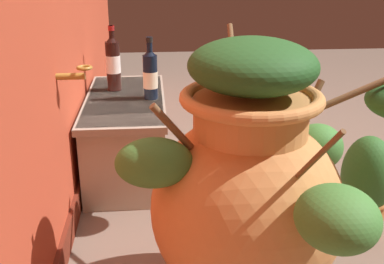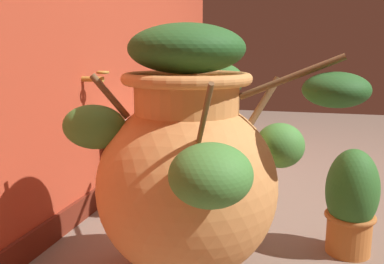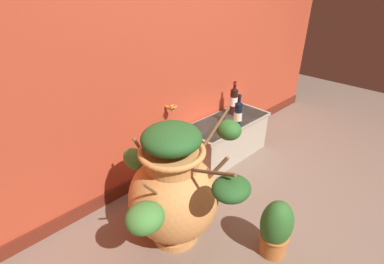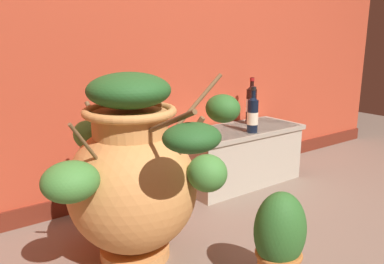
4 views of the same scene
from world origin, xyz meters
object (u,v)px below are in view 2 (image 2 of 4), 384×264
object	(u,v)px
wine_bottle_left	(165,89)
wine_bottle_middle	(187,97)
terracotta_urn	(191,166)
potted_shrub	(351,202)

from	to	relation	value
wine_bottle_left	wine_bottle_middle	world-z (taller)	wine_bottle_left
wine_bottle_left	wine_bottle_middle	bearing A→B (deg)	-132.26
terracotta_urn	wine_bottle_middle	distance (m)	1.03
terracotta_urn	potted_shrub	size ratio (longest dim) A/B	2.47
potted_shrub	wine_bottle_left	bearing A→B (deg)	50.89
wine_bottle_left	wine_bottle_middle	size ratio (longest dim) A/B	1.10
terracotta_urn	wine_bottle_middle	size ratio (longest dim) A/B	3.41
wine_bottle_middle	potted_shrub	xyz separation A→B (m)	(-0.64, -0.81, -0.30)
terracotta_urn	potted_shrub	bearing A→B (deg)	-56.37
wine_bottle_left	terracotta_urn	bearing A→B (deg)	-157.93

